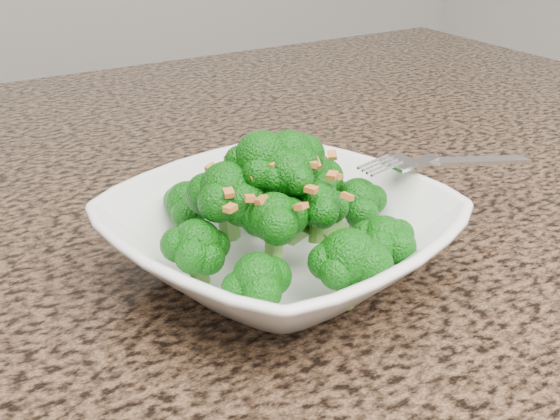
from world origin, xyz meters
TOP-DOWN VIEW (x-y plane):
  - granite_counter at (0.00, 0.30)m, footprint 1.64×1.04m
  - bowl at (0.12, 0.18)m, footprint 0.28×0.28m
  - broccoli_pile at (0.12, 0.18)m, footprint 0.20×0.20m
  - garlic_topping at (0.12, 0.18)m, footprint 0.12×0.12m
  - fork at (0.25, 0.18)m, footprint 0.20×0.05m

SIDE VIEW (x-z plane):
  - granite_counter at x=0.00m, z-range 0.87..0.90m
  - bowl at x=0.12m, z-range 0.90..0.96m
  - fork at x=0.25m, z-range 0.96..0.97m
  - broccoli_pile at x=0.12m, z-range 0.96..1.02m
  - garlic_topping at x=0.12m, z-range 1.02..1.03m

